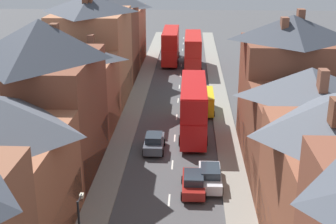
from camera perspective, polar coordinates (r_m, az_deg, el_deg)
pavement_left at (r=53.96m, az=-4.30°, el=0.25°), size 2.20×104.00×0.14m
pavement_right at (r=53.69m, az=6.57°, el=0.07°), size 2.20×104.00×0.14m
centre_line_dashes at (r=51.72m, az=1.06°, el=-0.64°), size 0.14×97.80×0.01m
terrace_row_left at (r=42.69m, az=-13.10°, el=2.89°), size 8.00×80.18×13.33m
double_decker_bus_lead at (r=76.46m, az=0.31°, el=8.17°), size 2.74×10.80×5.30m
double_decker_bus_mid_street at (r=71.83m, az=3.05°, el=7.41°), size 2.74×10.80×5.30m
double_decker_bus_far_approaching at (r=46.31m, az=3.11°, el=0.58°), size 2.74×10.80×5.30m
car_near_blue at (r=43.03m, az=-1.71°, el=-3.72°), size 1.90×3.99×1.68m
car_near_silver at (r=37.06m, az=5.15°, el=-7.80°), size 1.90×4.42×1.68m
car_parked_left_a at (r=83.91m, az=3.01°, el=7.76°), size 1.90×4.14×1.60m
car_parked_right_a at (r=36.14m, az=3.13°, el=-8.57°), size 1.90×4.19×1.61m
delivery_van at (r=52.96m, az=4.48°, el=1.32°), size 2.20×5.20×2.41m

